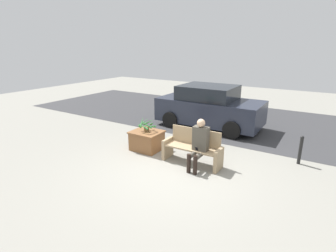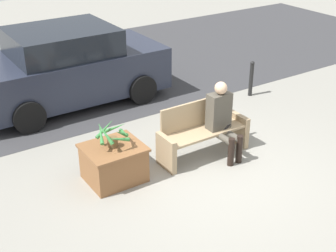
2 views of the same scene
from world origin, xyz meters
name	(u,v)px [view 1 (image 1 of 2)]	position (x,y,z in m)	size (l,w,h in m)	color
ground_plane	(174,171)	(0.00, 0.00, 0.00)	(30.00, 30.00, 0.00)	gray
road_surface	(240,120)	(0.00, 5.42, 0.00)	(20.00, 6.00, 0.01)	#38383A
bench	(193,148)	(0.18, 0.66, 0.43)	(1.59, 0.48, 0.92)	tan
person_seated	(199,142)	(0.44, 0.47, 0.70)	(0.39, 0.62, 1.28)	#4C473D
planter_box	(147,140)	(-1.40, 0.77, 0.31)	(0.88, 0.77, 0.57)	brown
potted_plant	(147,125)	(-1.40, 0.77, 0.77)	(0.52, 0.52, 0.42)	brown
parked_car	(209,107)	(-0.79, 3.93, 0.77)	(3.87, 1.98, 1.58)	#232838
bollard_post	(300,149)	(2.60, 2.10, 0.41)	(0.09, 0.09, 0.78)	black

